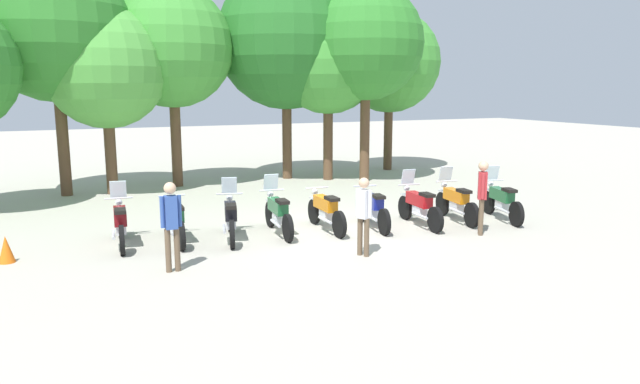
{
  "coord_description": "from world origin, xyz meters",
  "views": [
    {
      "loc": [
        -5.88,
        -12.61,
        3.48
      ],
      "look_at": [
        0.0,
        0.5,
        0.9
      ],
      "focal_mm": 32.94,
      "sensor_mm": 36.0,
      "label": 1
    }
  ],
  "objects_px": {
    "motorcycle_7": "(456,201)",
    "motorcycle_8": "(501,200)",
    "motorcycle_4": "(326,210)",
    "person_1": "(364,211)",
    "motorcycle_0": "(120,223)",
    "motorcycle_5": "(372,208)",
    "tree_2": "(105,68)",
    "tree_3": "(172,47)",
    "person_2": "(171,219)",
    "person_0": "(482,191)",
    "motorcycle_2": "(231,217)",
    "tree_7": "(390,62)",
    "motorcycle_6": "(419,205)",
    "motorcycle_1": "(176,220)",
    "tree_4": "(286,40)",
    "traffic_cone": "(6,249)",
    "tree_5": "(328,62)",
    "tree_1": "(54,28)",
    "motorcycle_3": "(278,212)",
    "tree_6": "(366,43)"
  },
  "relations": [
    {
      "from": "person_1",
      "to": "tree_6",
      "type": "bearing_deg",
      "value": -144.02
    },
    {
      "from": "tree_5",
      "to": "motorcycle_6",
      "type": "bearing_deg",
      "value": -97.85
    },
    {
      "from": "motorcycle_2",
      "to": "tree_1",
      "type": "height_order",
      "value": "tree_1"
    },
    {
      "from": "motorcycle_2",
      "to": "tree_3",
      "type": "bearing_deg",
      "value": 11.81
    },
    {
      "from": "motorcycle_0",
      "to": "tree_5",
      "type": "xyz_separation_m",
      "value": [
        8.18,
        6.67,
        3.87
      ]
    },
    {
      "from": "tree_2",
      "to": "tree_3",
      "type": "relative_size",
      "value": 0.87
    },
    {
      "from": "motorcycle_4",
      "to": "person_2",
      "type": "bearing_deg",
      "value": 115.36
    },
    {
      "from": "person_2",
      "to": "motorcycle_5",
      "type": "bearing_deg",
      "value": -73.31
    },
    {
      "from": "motorcycle_6",
      "to": "motorcycle_7",
      "type": "xyz_separation_m",
      "value": [
        1.19,
        0.06,
        0.0
      ]
    },
    {
      "from": "motorcycle_1",
      "to": "tree_5",
      "type": "relative_size",
      "value": 0.35
    },
    {
      "from": "tree_4",
      "to": "tree_7",
      "type": "bearing_deg",
      "value": 6.04
    },
    {
      "from": "person_0",
      "to": "tree_7",
      "type": "relative_size",
      "value": 0.27
    },
    {
      "from": "motorcycle_5",
      "to": "motorcycle_8",
      "type": "distance_m",
      "value": 3.61
    },
    {
      "from": "motorcycle_2",
      "to": "tree_7",
      "type": "height_order",
      "value": "tree_7"
    },
    {
      "from": "motorcycle_5",
      "to": "motorcycle_7",
      "type": "distance_m",
      "value": 2.38
    },
    {
      "from": "motorcycle_6",
      "to": "tree_3",
      "type": "distance_m",
      "value": 10.57
    },
    {
      "from": "motorcycle_0",
      "to": "motorcycle_5",
      "type": "distance_m",
      "value": 5.98
    },
    {
      "from": "motorcycle_1",
      "to": "motorcycle_8",
      "type": "relative_size",
      "value": 1.02
    },
    {
      "from": "person_2",
      "to": "person_1",
      "type": "bearing_deg",
      "value": -98.2
    },
    {
      "from": "motorcycle_1",
      "to": "motorcycle_7",
      "type": "xyz_separation_m",
      "value": [
        7.11,
        -0.87,
        0.01
      ]
    },
    {
      "from": "motorcycle_5",
      "to": "tree_4",
      "type": "relative_size",
      "value": 0.28
    },
    {
      "from": "motorcycle_5",
      "to": "tree_5",
      "type": "bearing_deg",
      "value": -8.11
    },
    {
      "from": "motorcycle_3",
      "to": "tree_6",
      "type": "distance_m",
      "value": 9.56
    },
    {
      "from": "tree_5",
      "to": "motorcycle_3",
      "type": "bearing_deg",
      "value": -123.07
    },
    {
      "from": "tree_6",
      "to": "tree_2",
      "type": "bearing_deg",
      "value": 173.19
    },
    {
      "from": "motorcycle_5",
      "to": "person_1",
      "type": "xyz_separation_m",
      "value": [
        -1.4,
        -2.12,
        0.46
      ]
    },
    {
      "from": "motorcycle_5",
      "to": "motorcycle_3",
      "type": "bearing_deg",
      "value": 89.56
    },
    {
      "from": "motorcycle_4",
      "to": "person_1",
      "type": "xyz_separation_m",
      "value": [
        -0.21,
        -2.33,
        0.46
      ]
    },
    {
      "from": "tree_7",
      "to": "traffic_cone",
      "type": "height_order",
      "value": "tree_7"
    },
    {
      "from": "motorcycle_3",
      "to": "person_1",
      "type": "height_order",
      "value": "person_1"
    },
    {
      "from": "person_1",
      "to": "tree_1",
      "type": "bearing_deg",
      "value": -86.75
    },
    {
      "from": "motorcycle_0",
      "to": "motorcycle_8",
      "type": "distance_m",
      "value": 9.59
    },
    {
      "from": "motorcycle_0",
      "to": "motorcycle_2",
      "type": "xyz_separation_m",
      "value": [
        2.38,
        -0.48,
        0.0
      ]
    },
    {
      "from": "person_2",
      "to": "traffic_cone",
      "type": "relative_size",
      "value": 3.15
    },
    {
      "from": "motorcycle_0",
      "to": "traffic_cone",
      "type": "relative_size",
      "value": 3.98
    },
    {
      "from": "motorcycle_0",
      "to": "motorcycle_5",
      "type": "bearing_deg",
      "value": -93.52
    },
    {
      "from": "motorcycle_7",
      "to": "person_0",
      "type": "bearing_deg",
      "value": 174.48
    },
    {
      "from": "motorcycle_7",
      "to": "motorcycle_8",
      "type": "xyz_separation_m",
      "value": [
        1.19,
        -0.38,
        0.0
      ]
    },
    {
      "from": "motorcycle_2",
      "to": "tree_5",
      "type": "relative_size",
      "value": 0.34
    },
    {
      "from": "motorcycle_0",
      "to": "person_1",
      "type": "bearing_deg",
      "value": -118.61
    },
    {
      "from": "tree_4",
      "to": "tree_1",
      "type": "bearing_deg",
      "value": -176.62
    },
    {
      "from": "tree_1",
      "to": "tree_3",
      "type": "xyz_separation_m",
      "value": [
        3.64,
        0.35,
        -0.47
      ]
    },
    {
      "from": "motorcycle_1",
      "to": "motorcycle_0",
      "type": "bearing_deg",
      "value": 84.39
    },
    {
      "from": "motorcycle_2",
      "to": "tree_4",
      "type": "distance_m",
      "value": 10.35
    },
    {
      "from": "motorcycle_7",
      "to": "person_1",
      "type": "height_order",
      "value": "person_1"
    },
    {
      "from": "person_0",
      "to": "motorcycle_4",
      "type": "bearing_deg",
      "value": 4.83
    },
    {
      "from": "tree_3",
      "to": "person_0",
      "type": "bearing_deg",
      "value": -62.14
    },
    {
      "from": "person_0",
      "to": "person_2",
      "type": "height_order",
      "value": "person_0"
    },
    {
      "from": "motorcycle_0",
      "to": "motorcycle_7",
      "type": "xyz_separation_m",
      "value": [
        8.29,
        -1.05,
        0.0
      ]
    },
    {
      "from": "motorcycle_0",
      "to": "person_1",
      "type": "distance_m",
      "value": 5.41
    }
  ]
}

